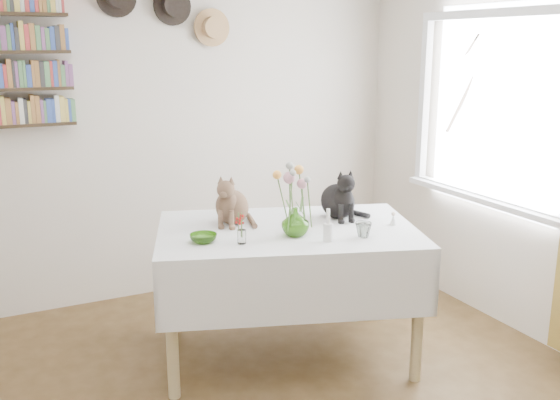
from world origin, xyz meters
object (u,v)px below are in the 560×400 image
dining_table (287,260)px  tabby_cat (232,198)px  black_cat (338,192)px  flower_vase (295,222)px

dining_table → tabby_cat: 0.52m
dining_table → black_cat: 0.55m
tabby_cat → dining_table: bearing=-5.2°
dining_table → black_cat: black_cat is taller
tabby_cat → flower_vase: size_ratio=1.93×
flower_vase → tabby_cat: bearing=119.5°
dining_table → flower_vase: size_ratio=10.60×
black_cat → tabby_cat: bearing=172.4°
flower_vase → dining_table: bearing=79.8°
dining_table → flower_vase: (-0.03, -0.16, 0.29)m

